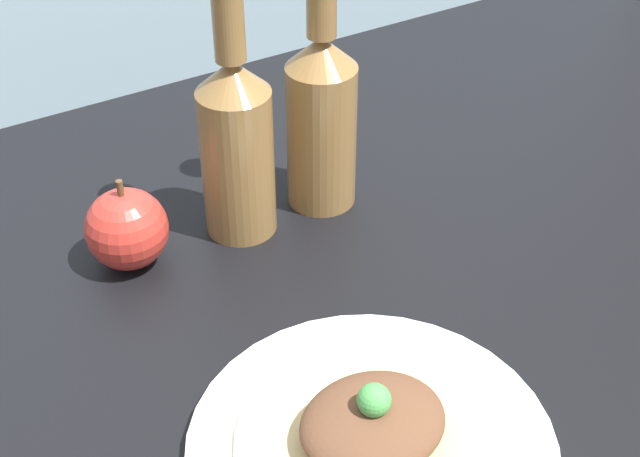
# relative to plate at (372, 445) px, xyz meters

# --- Properties ---
(ground_plane) EXTENTS (1.80, 1.10, 0.04)m
(ground_plane) POSITION_rel_plate_xyz_m (0.08, 0.11, -0.03)
(ground_plane) COLOR black
(plate) EXTENTS (0.28, 0.28, 0.01)m
(plate) POSITION_rel_plate_xyz_m (0.00, 0.00, 0.00)
(plate) COLOR white
(plate) RESTS_ON ground_plane
(plated_food) EXTENTS (0.21, 0.21, 0.06)m
(plated_food) POSITION_rel_plate_xyz_m (-0.00, -0.00, 0.02)
(plated_food) COLOR #D6BC7F
(plated_food) RESTS_ON plate
(cider_bottle_left) EXTENTS (0.07, 0.07, 0.28)m
(cider_bottle_left) POSITION_rel_plate_xyz_m (0.05, 0.31, 0.10)
(cider_bottle_left) COLOR olive
(cider_bottle_left) RESTS_ON ground_plane
(cider_bottle_right) EXTENTS (0.07, 0.07, 0.28)m
(cider_bottle_right) POSITION_rel_plate_xyz_m (0.14, 0.31, 0.10)
(cider_bottle_right) COLOR olive
(cider_bottle_right) RESTS_ON ground_plane
(apple) EXTENTS (0.08, 0.08, 0.09)m
(apple) POSITION_rel_plate_xyz_m (-0.07, 0.31, 0.03)
(apple) COLOR red
(apple) RESTS_ON ground_plane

